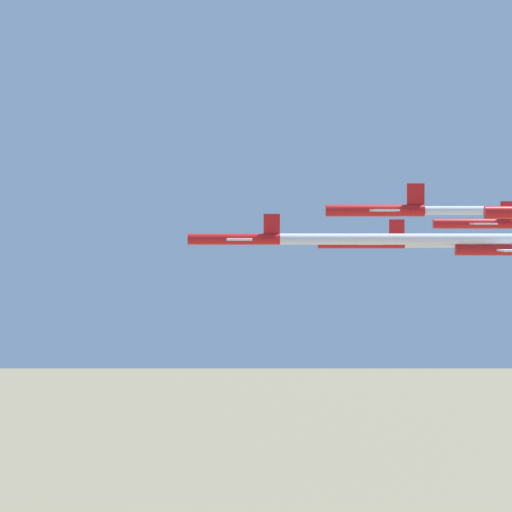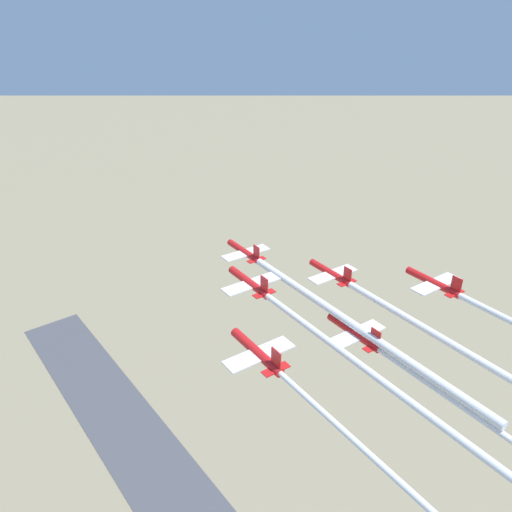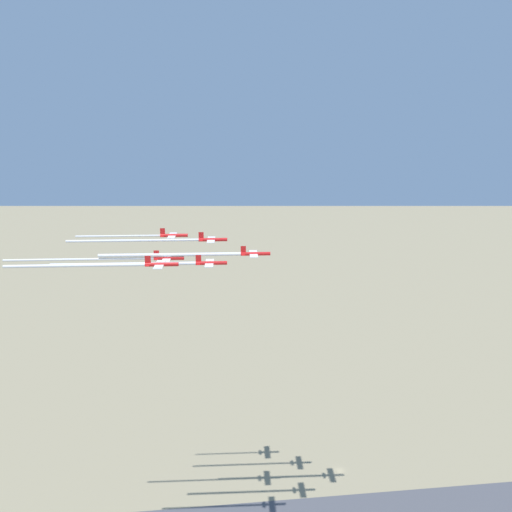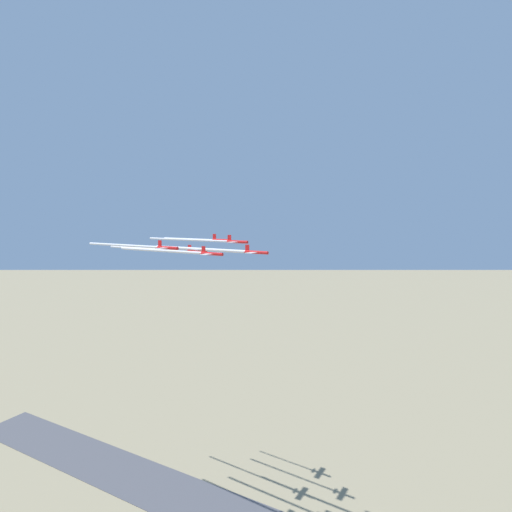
{
  "view_description": "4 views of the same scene",
  "coord_description": "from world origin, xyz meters",
  "px_view_note": "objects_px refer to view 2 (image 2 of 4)",
  "views": [
    {
      "loc": [
        -88.28,
        -73.78,
        122.07
      ],
      "look_at": [
        39.72,
        -35.87,
        118.19
      ],
      "focal_mm": 85.0,
      "sensor_mm": 36.0,
      "label": 1
    },
    {
      "loc": [
        19.34,
        -116.72,
        163.78
      ],
      "look_at": [
        46.57,
        -33.47,
        119.47
      ],
      "focal_mm": 35.0,
      "sensor_mm": 36.0,
      "label": 2
    },
    {
      "loc": [
        212.08,
        8.23,
        166.1
      ],
      "look_at": [
        51.05,
        -30.06,
        120.96
      ],
      "focal_mm": 35.0,
      "sensor_mm": 36.0,
      "label": 3
    },
    {
      "loc": [
        151.25,
        86.52,
        134.41
      ],
      "look_at": [
        50.38,
        -25.61,
        119.32
      ],
      "focal_mm": 28.0,
      "sensor_mm": 36.0,
      "label": 4
    }
  ],
  "objects_px": {
    "jet_0": "(245,252)",
    "jet_4": "(355,333)",
    "jet_5": "(435,283)",
    "jet_2": "(332,273)",
    "jet_3": "(258,353)",
    "jet_1": "(250,283)"
  },
  "relations": [
    {
      "from": "jet_4",
      "to": "jet_1",
      "type": "bearing_deg",
      "value": 120.47
    },
    {
      "from": "jet_1",
      "to": "jet_5",
      "type": "bearing_deg",
      "value": -29.54
    },
    {
      "from": "jet_2",
      "to": "jet_3",
      "type": "distance_m",
      "value": 31.46
    },
    {
      "from": "jet_4",
      "to": "jet_5",
      "type": "xyz_separation_m",
      "value": [
        17.41,
        5.06,
        2.98
      ]
    },
    {
      "from": "jet_0",
      "to": "jet_4",
      "type": "bearing_deg",
      "value": -90.0
    },
    {
      "from": "jet_5",
      "to": "jet_3",
      "type": "bearing_deg",
      "value": 180.0
    },
    {
      "from": "jet_2",
      "to": "jet_0",
      "type": "bearing_deg",
      "value": 120.47
    },
    {
      "from": "jet_2",
      "to": "jet_5",
      "type": "bearing_deg",
      "value": -59.53
    },
    {
      "from": "jet_3",
      "to": "jet_4",
      "type": "height_order",
      "value": "jet_3"
    },
    {
      "from": "jet_5",
      "to": "jet_2",
      "type": "bearing_deg",
      "value": 120.47
    },
    {
      "from": "jet_2",
      "to": "jet_5",
      "type": "height_order",
      "value": "jet_5"
    },
    {
      "from": "jet_1",
      "to": "jet_3",
      "type": "xyz_separation_m",
      "value": [
        -4.4,
        -17.33,
        -0.28
      ]
    },
    {
      "from": "jet_0",
      "to": "jet_5",
      "type": "distance_m",
      "value": 35.8
    },
    {
      "from": "jet_2",
      "to": "jet_5",
      "type": "relative_size",
      "value": 1.0
    },
    {
      "from": "jet_0",
      "to": "jet_3",
      "type": "distance_m",
      "value": 35.87
    },
    {
      "from": "jet_0",
      "to": "jet_3",
      "type": "relative_size",
      "value": 1.0
    },
    {
      "from": "jet_1",
      "to": "jet_5",
      "type": "distance_m",
      "value": 31.29
    },
    {
      "from": "jet_0",
      "to": "jet_4",
      "type": "height_order",
      "value": "jet_0"
    },
    {
      "from": "jet_1",
      "to": "jet_5",
      "type": "xyz_separation_m",
      "value": [
        30.41,
        -7.2,
        -1.48
      ]
    },
    {
      "from": "jet_3",
      "to": "jet_4",
      "type": "bearing_deg",
      "value": -0.0
    },
    {
      "from": "jet_5",
      "to": "jet_0",
      "type": "bearing_deg",
      "value": 120.47
    },
    {
      "from": "jet_4",
      "to": "jet_5",
      "type": "distance_m",
      "value": 18.37
    }
  ]
}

